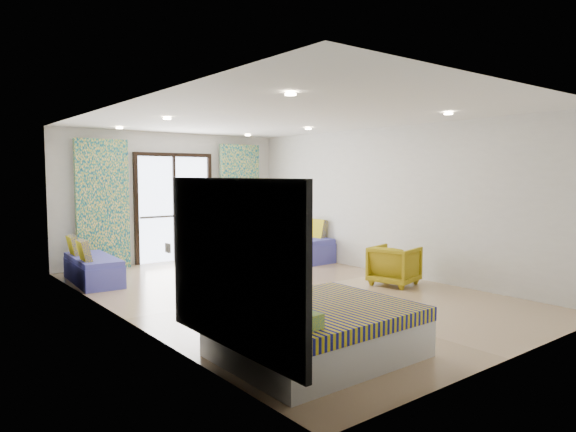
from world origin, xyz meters
TOP-DOWN VIEW (x-y plane):
  - floor at (0.00, 0.00)m, footprint 5.00×7.50m
  - ceiling at (0.00, 0.00)m, footprint 5.00×7.50m
  - wall_back at (0.00, 3.75)m, footprint 5.00×0.01m
  - wall_front at (0.00, -3.75)m, footprint 5.00×0.01m
  - wall_left at (-2.50, 0.00)m, footprint 0.01×7.50m
  - wall_right at (2.50, 0.00)m, footprint 0.01×7.50m
  - balcony_door at (0.00, 3.72)m, footprint 1.76×0.08m
  - balcony_rail at (0.00, 3.73)m, footprint 1.52×0.03m
  - curtain_left at (-1.55, 3.57)m, footprint 1.00×0.10m
  - curtain_right at (1.55, 3.57)m, footprint 1.00×0.10m
  - downlight_a at (-1.40, -2.00)m, footprint 0.12×0.12m
  - downlight_b at (1.40, -2.00)m, footprint 0.12×0.12m
  - downlight_c at (-1.40, 1.00)m, footprint 0.12×0.12m
  - downlight_d at (1.40, 1.00)m, footprint 0.12×0.12m
  - downlight_e at (-1.40, 3.00)m, footprint 0.12×0.12m
  - downlight_f at (1.40, 3.00)m, footprint 0.12×0.12m
  - headboard at (-2.46, -2.50)m, footprint 0.06×2.10m
  - switch_plate at (-2.47, -1.25)m, footprint 0.02×0.10m
  - bed at (-1.48, -2.50)m, footprint 1.86×1.52m
  - daybed_left at (-2.11, 2.49)m, footprint 0.72×1.64m
  - daybed_right at (2.12, 2.24)m, footprint 0.75×1.82m
  - coffee_table at (0.05, 2.09)m, footprint 0.76×0.76m
  - vase at (0.01, 2.05)m, footprint 0.22×0.22m
  - armchair at (1.78, -0.77)m, footprint 0.80×0.83m

SIDE VIEW (x-z plane):
  - floor at x=0.00m, z-range -0.01..0.01m
  - daybed_left at x=-2.11m, z-range -0.15..0.64m
  - bed at x=-1.48m, z-range -0.05..0.59m
  - daybed_right at x=2.12m, z-range -0.17..0.72m
  - coffee_table at x=0.05m, z-range 0.01..0.69m
  - armchair at x=1.78m, z-range 0.00..0.72m
  - vase at x=0.01m, z-range 0.39..0.56m
  - balcony_rail at x=0.00m, z-range 0.93..0.97m
  - headboard at x=-2.46m, z-range 0.30..1.80m
  - switch_plate at x=-2.47m, z-range 1.00..1.10m
  - curtain_left at x=-1.55m, z-range 0.00..2.50m
  - curtain_right at x=1.55m, z-range 0.00..2.50m
  - balcony_door at x=0.00m, z-range 0.12..2.40m
  - wall_back at x=0.00m, z-range 0.00..2.70m
  - wall_front at x=0.00m, z-range 0.00..2.70m
  - wall_left at x=-2.50m, z-range 0.00..2.70m
  - wall_right at x=2.50m, z-range 0.00..2.70m
  - downlight_a at x=-1.40m, z-range 2.66..2.68m
  - downlight_b at x=1.40m, z-range 2.66..2.68m
  - downlight_c at x=-1.40m, z-range 2.66..2.68m
  - downlight_d at x=1.40m, z-range 2.66..2.68m
  - downlight_e at x=-1.40m, z-range 2.66..2.68m
  - downlight_f at x=1.40m, z-range 2.66..2.68m
  - ceiling at x=0.00m, z-range 2.70..2.71m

